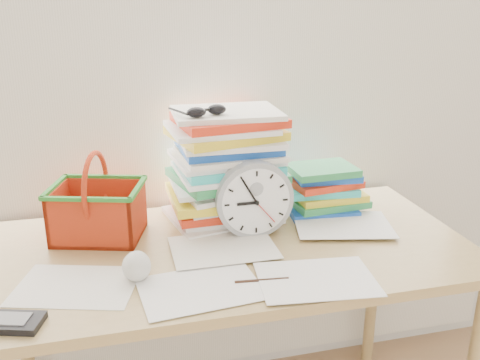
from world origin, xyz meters
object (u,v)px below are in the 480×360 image
object	(u,v)px
paper_stack	(224,166)
clock	(254,199)
basket	(97,196)
calculator	(5,322)
book_stack	(324,188)
desk	(230,269)

from	to	relation	value
paper_stack	clock	size ratio (longest dim) A/B	1.52
basket	paper_stack	bearing A→B (deg)	23.00
clock	basket	size ratio (longest dim) A/B	0.90
basket	calculator	size ratio (longest dim) A/B	1.57
book_stack	calculator	world-z (taller)	book_stack
desk	calculator	size ratio (longest dim) A/B	8.46
book_stack	basket	bearing A→B (deg)	-177.80
desk	basket	distance (m)	0.45
desk	clock	xyz separation A→B (m)	(0.09, 0.06, 0.19)
calculator	paper_stack	bearing A→B (deg)	54.88
desk	paper_stack	bearing A→B (deg)	81.31
paper_stack	basket	distance (m)	0.40
desk	clock	distance (m)	0.22
desk	clock	bearing A→B (deg)	32.44
basket	calculator	distance (m)	0.49
desk	basket	xyz separation A→B (m)	(-0.36, 0.16, 0.20)
desk	paper_stack	size ratio (longest dim) A/B	3.94
desk	paper_stack	xyz separation A→B (m)	(0.03, 0.20, 0.25)
desk	basket	bearing A→B (deg)	156.17
desk	paper_stack	distance (m)	0.33
paper_stack	calculator	size ratio (longest dim) A/B	2.15
desk	clock	world-z (taller)	clock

